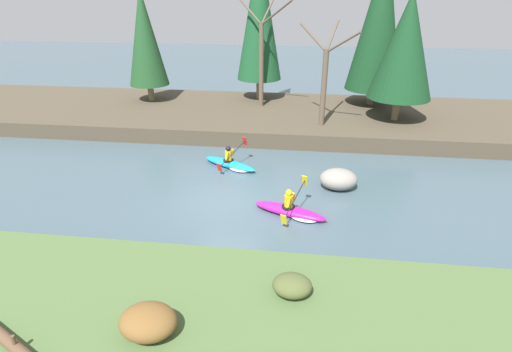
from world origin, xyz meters
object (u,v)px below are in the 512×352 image
Objects in this scene: kayaker_middle at (232,164)px; driftwood_log at (11,343)px; kayaker_lead at (293,211)px; boulder_midstream at (338,179)px.

driftwood_log is (-2.44, -10.99, 0.72)m from kayaker_middle.
kayaker_lead and kayaker_middle have the same top height.
kayaker_middle is (-2.89, 3.83, 0.00)m from kayaker_lead.
boulder_midstream is at bearing 8.81° from kayaker_middle.
kayaker_middle is at bearing 146.56° from kayaker_lead.
boulder_midstream is (1.71, 2.35, 0.22)m from kayaker_lead.
kayaker_lead is 4.80m from kayaker_middle.
driftwood_log is at bearing -107.15° from kayaker_lead.
kayaker_lead is 1.02× the size of kayaker_middle.
driftwood_log is (-7.05, -9.51, 0.49)m from boulder_midstream.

